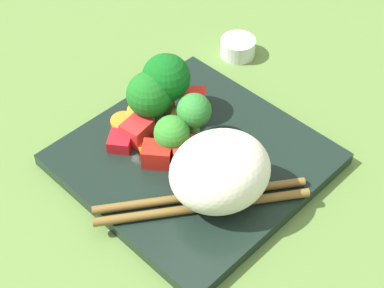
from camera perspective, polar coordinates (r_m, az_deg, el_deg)
name	(u,v)px	position (r cm, az deg, el deg)	size (l,w,h in cm)	color
ground_plane	(194,170)	(64.22, 0.18, -2.53)	(110.00, 110.00, 2.00)	#567736
square_plate	(194,159)	(62.94, 0.19, -1.48)	(23.95, 23.95, 1.47)	black
rice_mound	(220,171)	(55.93, 2.72, -2.64)	(9.88, 8.70, 7.40)	white
broccoli_floret_0	(166,79)	(64.01, -2.50, 6.31)	(5.31, 5.31, 7.67)	#6BAA55
broccoli_floret_1	(172,134)	(60.84, -1.96, 1.01)	(3.78, 3.78, 4.69)	#74B44F
broccoli_floret_2	(146,97)	(63.40, -4.42, 4.49)	(5.03, 5.03, 6.50)	#7AB64F
broccoli_floret_3	(194,112)	(61.55, 0.21, 3.09)	(3.69, 3.69, 5.89)	#61AE52
carrot_slice_0	(170,132)	(64.31, -2.09, 1.18)	(2.48, 2.48, 0.72)	orange
carrot_slice_1	(149,147)	(62.93, -4.20, -0.28)	(2.24, 2.24, 0.60)	orange
carrot_slice_2	(144,109)	(67.20, -4.62, 3.37)	(3.10, 3.10, 0.62)	orange
carrot_slice_3	(123,121)	(66.17, -6.64, 2.23)	(2.85, 2.85, 0.41)	orange
pepper_chunk_0	(137,131)	(63.58, -5.32, 1.29)	(2.96, 2.54, 2.25)	red
pepper_chunk_1	(193,100)	(66.90, 0.08, 4.25)	(2.89, 2.47, 2.26)	red
pepper_chunk_2	(189,154)	(60.78, -0.25, -1.02)	(2.63, 2.87, 2.37)	red
pepper_chunk_3	(157,155)	(60.93, -3.39, -1.02)	(2.98, 2.38, 2.30)	red
pepper_chunk_4	(120,141)	(63.23, -6.95, 0.25)	(2.53, 2.36, 1.40)	red
chicken_piece_0	(183,117)	(64.89, -0.87, 2.65)	(3.01, 2.72, 2.25)	tan
chopstick_pair	(202,201)	(57.72, 0.96, -5.56)	(19.02, 13.47, 0.87)	brown
sauce_cup	(238,47)	(77.19, 4.44, 9.27)	(4.49, 4.49, 2.33)	silver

